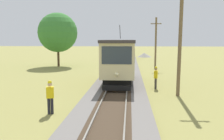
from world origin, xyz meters
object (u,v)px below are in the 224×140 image
Objects in this scene: track_worker at (50,96)px; second_worker at (156,77)px; freight_car at (125,51)px; utility_pole_mid at (156,43)px; gravel_pile at (144,55)px; red_tram at (119,59)px; tree_right_near at (58,33)px; utility_pole_near_tram at (180,34)px.

track_worker and second_worker have the same top height.
utility_pole_mid is at bearing -75.04° from freight_car.
gravel_pile is 1.77× the size of second_worker.
second_worker is at bearing -95.67° from utility_pole_mid.
freight_car is 16.50m from utility_pole_mid.
utility_pole_mid reaches higher than red_tram.
utility_pole_mid is 21.32m from track_worker.
tree_right_near reaches higher than gravel_pile.
tree_right_near reaches higher than freight_car.
tree_right_near is (-6.08, 21.91, 3.82)m from track_worker.
track_worker is 0.24× the size of tree_right_near.
track_worker is at bearing -110.51° from utility_pole_mid.
red_tram is at bearing -97.12° from gravel_pile.
gravel_pile is 34.32m from second_worker.
red_tram reaches higher than freight_car.
freight_car is 16.91m from tree_right_near.
freight_car is at bearing 104.96° from utility_pole_mid.
track_worker is (-3.19, -35.68, -0.57)m from freight_car.
utility_pole_near_tram is 36.91m from gravel_pile.
utility_pole_near_tram is (4.23, -4.29, 2.02)m from red_tram.
second_worker is (-1.11, -34.30, 0.53)m from gravel_pile.
red_tram is 9.41m from track_worker.
freight_car is 1.65× the size of gravel_pile.
gravel_pile is (-0.18, 21.37, -2.96)m from utility_pole_mid.
gravel_pile is 41.84m from track_worker.
second_worker is at bearing -32.26° from red_tram.
red_tram is 1.29× the size of utility_pole_mid.
track_worker reaches higher than gravel_pile.
tree_right_near is (-12.22, 15.00, 3.82)m from second_worker.
freight_car reaches higher than second_worker.
second_worker is (-1.28, 2.43, -3.23)m from utility_pole_near_tram.
gravel_pile is 1.77× the size of track_worker.
tree_right_near is (-13.32, -19.30, 4.35)m from gravel_pile.
red_tram is at bearing 134.62° from utility_pole_near_tram.
utility_pole_near_tram reaches higher than red_tram.
utility_pole_mid is 3.72× the size of second_worker.
utility_pole_mid reaches higher than gravel_pile.
gravel_pile is (4.06, 5.53, -1.11)m from freight_car.
red_tram reaches higher than track_worker.
track_worker is 9.24m from second_worker.
track_worker is 1.00× the size of second_worker.
utility_pole_mid is at bearing 69.07° from red_tram.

